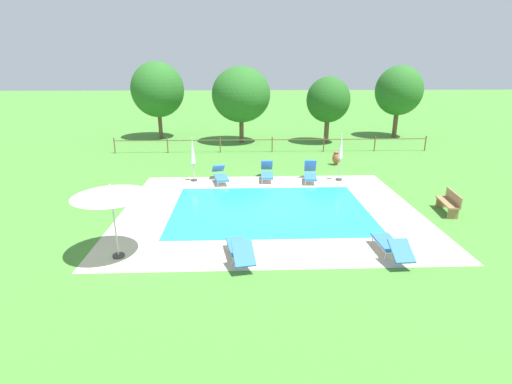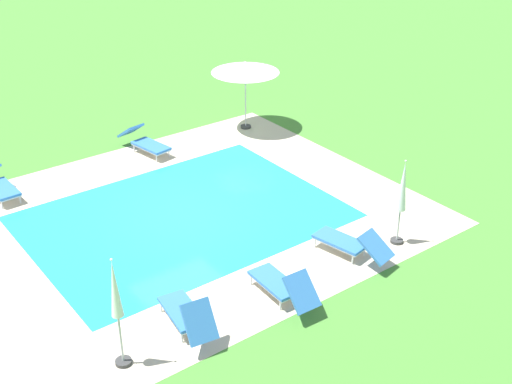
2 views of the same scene
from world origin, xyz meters
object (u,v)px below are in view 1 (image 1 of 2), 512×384
Objects in this scene: sun_lounger_north_end at (391,245)px; tree_centre at (399,91)px; tree_far_west at (158,90)px; sun_lounger_north_far at (310,174)px; tree_west_mid at (241,95)px; tree_east_mid at (328,100)px; sun_lounger_north_near_steps at (267,172)px; sun_lounger_north_mid at (239,248)px; patio_umbrella_closed_row_west at (193,154)px; patio_umbrella_open_foreground at (111,191)px; patio_umbrella_closed_row_mid_west at (341,151)px; terracotta_urn_near_fence at (336,158)px; wooden_bench_lawn_side at (449,202)px; sun_lounger_south_near_corner at (220,175)px.

tree_centre is at bearing 68.82° from sun_lounger_north_end.
sun_lounger_north_end is at bearing -62.01° from tree_far_west.
tree_far_west is (-10.04, 12.75, 3.43)m from sun_lounger_north_far.
tree_west_mid reaches higher than sun_lounger_north_end.
sun_lounger_north_end is 18.72m from tree_east_mid.
tree_east_mid is (5.16, 9.83, 2.82)m from sun_lounger_north_near_steps.
sun_lounger_north_near_steps is 10.78m from tree_west_mid.
sun_lounger_north_mid is at bearing -121.45° from tree_centre.
patio_umbrella_open_foreground is at bearing -99.59° from patio_umbrella_closed_row_west.
sun_lounger_north_mid is at bearing -121.35° from patio_umbrella_closed_row_mid_west.
tree_far_west is at bearing 108.12° from patio_umbrella_closed_row_west.
tree_centre reaches higher than patio_umbrella_closed_row_mid_west.
terracotta_urn_near_fence is at bearing 34.21° from sun_lounger_north_near_steps.
tree_west_mid is at bearing 115.49° from patio_umbrella_closed_row_mid_west.
sun_lounger_north_end is 0.91× the size of patio_umbrella_closed_row_west.
sun_lounger_north_mid reaches higher than terracotta_urn_near_fence.
tree_far_west is at bearing 97.39° from patio_umbrella_open_foreground.
patio_umbrella_closed_row_mid_west reaches higher than sun_lounger_north_near_steps.
sun_lounger_north_end is 0.42× the size of tree_east_mid.
sun_lounger_north_far is 0.32× the size of tree_far_west.
sun_lounger_north_end is 11.55m from terracotta_urn_near_fence.
sun_lounger_north_mid is at bearing -72.97° from tree_far_west.
tree_west_mid reaches higher than wooden_bench_lawn_side.
tree_east_mid is (13.01, -2.56, -0.62)m from tree_far_west.
sun_lounger_north_far is at bearing -71.79° from tree_west_mid.
sun_lounger_north_end is 23.99m from tree_far_west.
tree_west_mid is at bearing -18.27° from tree_far_west.
wooden_bench_lawn_side reaches higher than sun_lounger_north_end.
sun_lounger_north_near_steps is at bearing 175.89° from patio_umbrella_closed_row_mid_west.
sun_lounger_north_far is 3.91m from terracotta_urn_near_fence.
tree_centre is at bearing 42.40° from sun_lounger_south_near_corner.
tree_west_mid is at bearing 89.66° from sun_lounger_north_mid.
wooden_bench_lawn_side is at bearing -71.51° from terracotta_urn_near_fence.
tree_east_mid is (1.45, 10.10, 1.67)m from patio_umbrella_closed_row_mid_west.
patio_umbrella_closed_row_mid_west is at bearing -47.58° from tree_far_west.
sun_lounger_north_near_steps is 3.90m from patio_umbrella_closed_row_west.
patio_umbrella_open_foreground is 8.41m from patio_umbrella_closed_row_west.
patio_umbrella_closed_row_mid_west reaches higher than wooden_bench_lawn_side.
sun_lounger_north_far is 0.39× the size of tree_east_mid.
patio_umbrella_closed_row_west is at bearing -178.40° from sun_lounger_north_near_steps.
patio_umbrella_closed_row_west reaches higher than sun_lounger_north_end.
patio_umbrella_closed_row_mid_west reaches higher than patio_umbrella_closed_row_west.
sun_lounger_north_far is at bearing -51.78° from tree_far_west.
patio_umbrella_closed_row_west reaches higher than sun_lounger_north_mid.
sun_lounger_north_far is at bearing -2.53° from patio_umbrella_closed_row_west.
patio_umbrella_open_foreground is at bearing -82.61° from tree_far_west.
patio_umbrella_open_foreground is (-3.75, 0.30, 1.78)m from sun_lounger_north_mid.
patio_umbrella_closed_row_west reaches higher than wooden_bench_lawn_side.
tree_west_mid is at bearing 108.21° from sun_lounger_north_far.
sun_lounger_north_near_steps is 0.80× the size of patio_umbrella_closed_row_mid_west.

